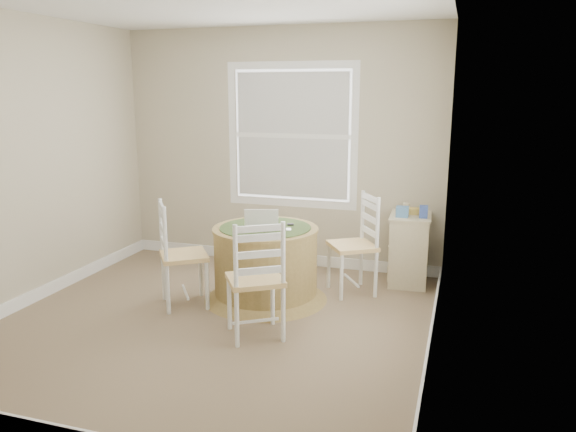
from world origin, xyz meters
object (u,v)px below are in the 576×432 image
(corner_chest, at_px, (409,249))
(chair_near, at_px, (255,279))
(chair_left, at_px, (184,255))
(laptop, at_px, (262,225))
(round_table, at_px, (266,260))
(chair_right, at_px, (352,245))

(corner_chest, bearing_deg, chair_near, -125.03)
(chair_left, relative_size, laptop, 2.58)
(chair_left, bearing_deg, laptop, -98.94)
(round_table, distance_m, laptop, 0.35)
(round_table, relative_size, chair_right, 1.22)
(chair_left, distance_m, corner_chest, 2.26)
(corner_chest, bearing_deg, chair_right, -140.63)
(chair_left, distance_m, laptop, 0.76)
(round_table, height_order, laptop, laptop)
(chair_left, xyz_separation_m, chair_right, (1.39, 0.78, 0.00))
(chair_near, xyz_separation_m, corner_chest, (1.04, 1.65, -0.12))
(chair_near, distance_m, corner_chest, 1.96)
(chair_left, height_order, chair_near, same)
(round_table, bearing_deg, laptop, -125.14)
(chair_right, distance_m, laptop, 0.92)
(corner_chest, bearing_deg, round_table, -147.82)
(chair_left, relative_size, corner_chest, 1.33)
(round_table, xyz_separation_m, corner_chest, (1.23, 0.87, -0.02))
(chair_right, relative_size, corner_chest, 1.33)
(chair_left, distance_m, chair_right, 1.60)
(round_table, distance_m, chair_left, 0.76)
(chair_left, bearing_deg, round_table, -96.24)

